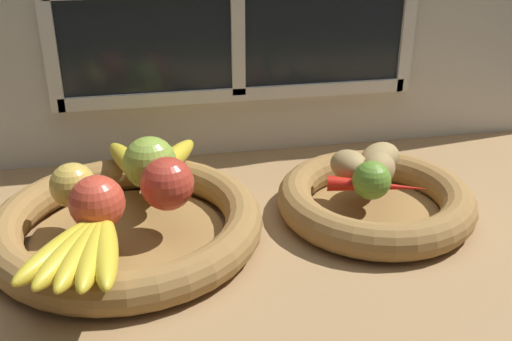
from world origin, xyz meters
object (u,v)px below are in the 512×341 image
(potato_large, at_px, (378,170))
(lime_near, at_px, (372,180))
(banana_bunch_front, at_px, (84,249))
(banana_bunch_back, at_px, (150,162))
(apple_red_front, at_px, (97,203))
(chili_pepper, at_px, (378,186))
(apple_golden_left, at_px, (73,185))
(fruit_bowl_right, at_px, (375,201))
(fruit_bowl_left, at_px, (127,225))
(potato_oblong, at_px, (349,165))
(apple_green_back, at_px, (150,163))
(potato_back, at_px, (380,158))
(apple_red_right, at_px, (167,184))

(potato_large, bearing_deg, lime_near, -123.69)
(banana_bunch_front, bearing_deg, banana_bunch_back, 70.21)
(apple_red_front, bearing_deg, banana_bunch_front, -100.59)
(chili_pepper, bearing_deg, apple_golden_left, -167.58)
(fruit_bowl_right, height_order, apple_golden_left, apple_golden_left)
(fruit_bowl_left, relative_size, potato_oblong, 6.02)
(fruit_bowl_right, xyz_separation_m, lime_near, (-0.03, -0.04, 0.06))
(apple_green_back, xyz_separation_m, potato_back, (0.36, -0.01, -0.02))
(apple_green_back, xyz_separation_m, potato_oblong, (0.30, -0.03, -0.02))
(apple_red_right, bearing_deg, lime_near, -5.05)
(apple_red_front, bearing_deg, lime_near, 1.62)
(apple_red_right, distance_m, chili_pepper, 0.31)
(lime_near, bearing_deg, potato_oblong, 98.65)
(chili_pepper, bearing_deg, potato_large, 86.97)
(banana_bunch_back, height_order, potato_back, potato_back)
(fruit_bowl_right, xyz_separation_m, banana_bunch_front, (-0.42, -0.13, 0.04))
(apple_red_front, relative_size, apple_green_back, 0.92)
(apple_green_back, height_order, lime_near, apple_green_back)
(chili_pepper, bearing_deg, apple_red_right, -164.24)
(fruit_bowl_left, xyz_separation_m, apple_red_front, (-0.03, -0.05, 0.07))
(apple_green_back, relative_size, apple_golden_left, 1.24)
(fruit_bowl_right, bearing_deg, apple_red_right, -177.51)
(apple_red_front, relative_size, banana_bunch_back, 0.41)
(banana_bunch_back, distance_m, potato_back, 0.36)
(banana_bunch_front, distance_m, potato_back, 0.48)
(chili_pepper, bearing_deg, fruit_bowl_right, 86.97)
(apple_red_right, relative_size, chili_pepper, 0.51)
(apple_red_right, height_order, lime_near, apple_red_right)
(apple_red_right, relative_size, lime_near, 1.34)
(fruit_bowl_right, xyz_separation_m, potato_large, (-0.00, 0.00, 0.05))
(fruit_bowl_right, height_order, banana_bunch_back, banana_bunch_back)
(lime_near, height_order, chili_pepper, lime_near)
(apple_golden_left, height_order, potato_back, apple_golden_left)
(fruit_bowl_left, distance_m, fruit_bowl_right, 0.38)
(potato_large, bearing_deg, apple_green_back, 170.44)
(potato_oblong, distance_m, lime_near, 0.07)
(apple_green_back, bearing_deg, fruit_bowl_left, -124.40)
(apple_red_front, distance_m, potato_oblong, 0.38)
(potato_back, xyz_separation_m, potato_large, (-0.02, -0.04, 0.00))
(banana_bunch_front, height_order, potato_oblong, potato_oblong)
(apple_red_right, distance_m, apple_red_front, 0.10)
(apple_red_front, height_order, lime_near, apple_red_front)
(fruit_bowl_right, bearing_deg, banana_bunch_front, -163.41)
(apple_green_back, bearing_deg, potato_oblong, -5.39)
(apple_golden_left, bearing_deg, chili_pepper, -6.10)
(potato_oblong, bearing_deg, fruit_bowl_left, -175.22)
(fruit_bowl_right, height_order, potato_large, potato_large)
(banana_bunch_back, bearing_deg, apple_red_front, -113.73)
(potato_oblong, xyz_separation_m, potato_large, (0.04, -0.03, 0.00))
(banana_bunch_front, relative_size, potato_large, 2.82)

